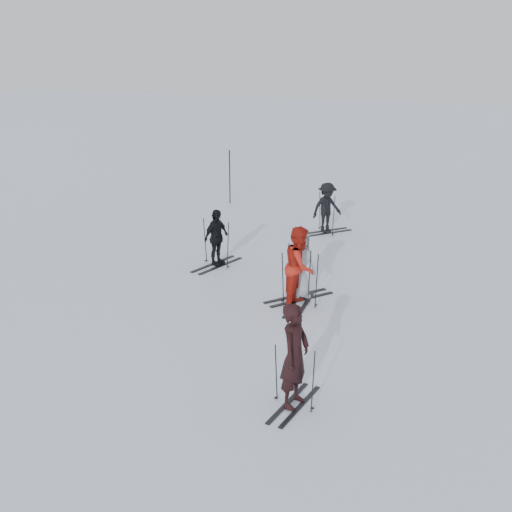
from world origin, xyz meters
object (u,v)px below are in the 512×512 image
Objects in this scene: skier_red at (300,267)px; skier_uphill_left at (216,238)px; skier_grey at (299,265)px; piste_marker at (230,177)px; skier_uphill_far at (327,208)px; skier_near_dark at (295,357)px.

skier_red reaches higher than skier_uphill_left.
skier_grey is at bearing -101.88° from skier_uphill_left.
piste_marker is at bearing 36.44° from skier_uphill_left.
skier_grey is 5.93m from skier_uphill_far.
skier_grey is 1.08× the size of skier_uphill_left.
piste_marker is (-6.01, 8.68, 0.09)m from skier_red.
skier_near_dark is 4.92m from skier_grey.
skier_uphill_far reaches higher than skier_uphill_left.
skier_red is 1.16× the size of skier_uphill_far.
skier_near_dark reaches higher than skier_grey.
piste_marker is (-2.91, 6.87, 0.25)m from skier_uphill_left.
skier_red is at bearing -106.63° from skier_uphill_left.
skier_uphill_far is at bearing -8.59° from skier_uphill_left.
skier_near_dark is 1.17× the size of skier_uphill_left.
skier_grey is 1.05× the size of skier_uphill_far.
skier_uphill_far is at bearing 46.50° from skier_grey.
skier_near_dark reaches higher than skier_uphill_left.
skier_red is 0.91× the size of piste_marker.
skier_near_dark reaches higher than skier_uphill_far.
skier_red is at bearing 24.26° from skier_near_dark.
skier_red is at bearing -55.29° from piste_marker.
skier_red reaches higher than skier_grey.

